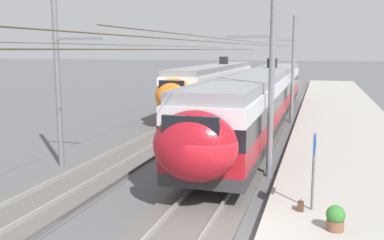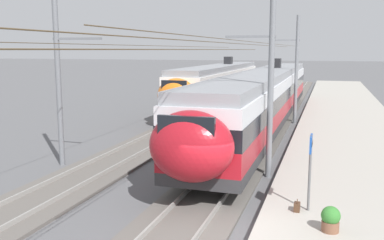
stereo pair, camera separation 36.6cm
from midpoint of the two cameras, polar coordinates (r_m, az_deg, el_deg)
The scene contains 11 objects.
ground_plane at distance 12.86m, azimuth 4.82°, elevation -14.66°, with size 400.00×400.00×0.00m, color #565659.
track_near at distance 13.13m, azimuth -0.51°, elevation -13.78°, with size 120.00×3.00×0.28m.
track_far at distance 15.59m, azimuth -20.22°, elevation -10.58°, with size 120.00×3.00×0.28m.
train_near_platform at distance 28.88m, azimuth 10.05°, elevation 3.22°, with size 33.73×2.98×4.27m.
train_far_track at distance 38.55m, azimuth 3.76°, elevation 4.81°, with size 23.55×2.86×4.27m.
catenary_mast_mid at distance 17.60m, azimuth 10.60°, elevation 5.89°, with size 49.64×2.03×8.16m.
catenary_mast_east at distance 31.43m, azimuth 13.74°, elevation 6.78°, with size 49.64×2.03×7.58m.
catenary_mast_far_side at distance 19.92m, azimuth -16.40°, elevation 5.56°, with size 49.64×2.37×7.75m.
platform_sign at distance 13.44m, azimuth 16.17°, elevation -4.59°, with size 0.70×0.08×2.33m.
handbag_near_sign at distance 13.75m, azimuth 14.48°, elevation -11.07°, with size 0.32×0.18×0.39m.
potted_plant_platform_edge at distance 12.48m, azimuth 18.70°, elevation -12.22°, with size 0.51×0.51×0.70m.
Camera 2 is at (-11.43, -2.72, 5.22)m, focal length 40.29 mm.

